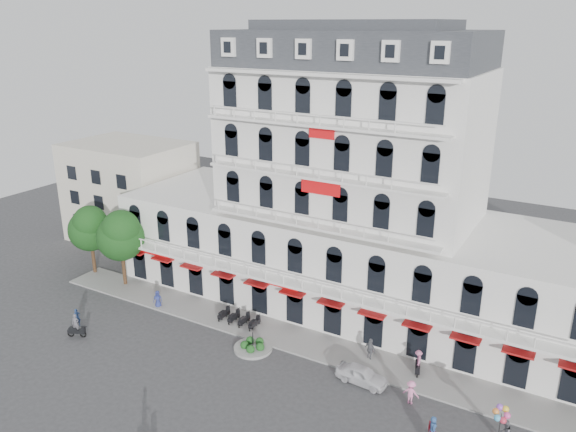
% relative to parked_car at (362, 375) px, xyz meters
% --- Properties ---
extents(ground, '(120.00, 120.00, 0.00)m').
position_rel_parked_car_xyz_m(ground, '(-6.53, -6.30, -0.68)').
color(ground, '#38383A').
rests_on(ground, ground).
extents(sidewalk, '(53.00, 4.00, 0.16)m').
position_rel_parked_car_xyz_m(sidewalk, '(-6.53, 2.70, -0.60)').
color(sidewalk, gray).
rests_on(sidewalk, ground).
extents(main_building, '(45.00, 15.00, 25.80)m').
position_rel_parked_car_xyz_m(main_building, '(-6.53, 11.70, 9.28)').
color(main_building, silver).
rests_on(main_building, ground).
extents(flank_building_west, '(14.00, 10.00, 12.00)m').
position_rel_parked_car_xyz_m(flank_building_west, '(-36.53, 13.70, 5.32)').
color(flank_building_west, beige).
rests_on(flank_building_west, ground).
extents(traffic_island, '(3.20, 3.20, 1.60)m').
position_rel_parked_car_xyz_m(traffic_island, '(-9.54, -0.29, -0.42)').
color(traffic_island, gray).
rests_on(traffic_island, ground).
extents(parked_scooter_row, '(4.40, 1.80, 1.10)m').
position_rel_parked_car_xyz_m(parked_scooter_row, '(-12.88, 2.50, -0.68)').
color(parked_scooter_row, black).
rests_on(parked_scooter_row, ground).
extents(tree_west_outer, '(4.50, 4.48, 7.76)m').
position_rel_parked_car_xyz_m(tree_west_outer, '(-32.48, 3.69, 4.67)').
color(tree_west_outer, '#382314').
rests_on(tree_west_outer, ground).
extents(tree_west_inner, '(4.76, 4.76, 8.25)m').
position_rel_parked_car_xyz_m(tree_west_inner, '(-27.48, 3.19, 5.01)').
color(tree_west_inner, '#382314').
rests_on(tree_west_inner, ground).
extents(parked_car, '(4.06, 1.83, 1.35)m').
position_rel_parked_car_xyz_m(parked_car, '(0.00, 0.00, 0.00)').
color(parked_car, silver).
rests_on(parked_car, ground).
extents(rider_west, '(1.60, 0.93, 2.17)m').
position_rel_parked_car_xyz_m(rider_west, '(-23.71, -6.22, 0.30)').
color(rider_west, black).
rests_on(rider_west, ground).
extents(rider_east, '(0.89, 1.62, 1.95)m').
position_rel_parked_car_xyz_m(rider_east, '(6.39, -3.62, 0.26)').
color(rider_east, maroon).
rests_on(rider_east, ground).
extents(rider_center, '(0.85, 1.66, 2.03)m').
position_rel_parked_car_xyz_m(rider_center, '(3.26, 3.20, 0.38)').
color(rider_center, black).
rests_on(rider_center, ground).
extents(pedestrian_left, '(1.00, 0.89, 1.72)m').
position_rel_parked_car_xyz_m(pedestrian_left, '(-21.30, 1.27, 0.18)').
color(pedestrian_left, navy).
rests_on(pedestrian_left, ground).
extents(pedestrian_mid, '(1.22, 0.89, 1.93)m').
position_rel_parked_car_xyz_m(pedestrian_mid, '(-0.58, 3.07, 0.29)').
color(pedestrian_mid, slate).
rests_on(pedestrian_mid, ground).
extents(pedestrian_right, '(1.18, 0.69, 1.80)m').
position_rel_parked_car_xyz_m(pedestrian_right, '(3.94, -0.51, 0.22)').
color(pedestrian_right, pink).
rests_on(pedestrian_right, ground).
extents(pedestrian_far, '(0.64, 0.70, 1.61)m').
position_rel_parked_car_xyz_m(pedestrian_far, '(-25.21, -4.85, 0.13)').
color(pedestrian_far, navy).
rests_on(pedestrian_far, ground).
extents(balloon_vendor, '(1.37, 1.30, 2.45)m').
position_rel_parked_car_xyz_m(balloon_vendor, '(10.31, -1.41, 0.58)').
color(balloon_vendor, slate).
rests_on(balloon_vendor, ground).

